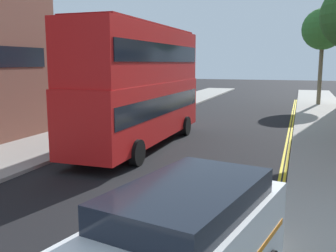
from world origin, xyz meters
TOP-DOWN VIEW (x-y plane):
  - sidewalk_left at (-6.50, 16.00)m, footprint 4.00×80.00m
  - kerb_line_outer at (4.40, 14.00)m, footprint 0.10×56.00m
  - kerb_line_inner at (4.24, 14.00)m, footprint 0.10×56.00m
  - double_decker_bus_away at (-2.35, 15.27)m, footprint 2.81×10.81m
  - street_tree_near at (6.38, 36.66)m, footprint 3.70×3.70m

SIDE VIEW (x-z plane):
  - kerb_line_outer at x=4.40m, z-range 0.00..0.01m
  - kerb_line_inner at x=4.24m, z-range 0.00..0.01m
  - sidewalk_left at x=-6.50m, z-range 0.00..0.14m
  - double_decker_bus_away at x=-2.35m, z-range 0.21..5.85m
  - street_tree_near at x=6.38m, z-range 2.56..11.21m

